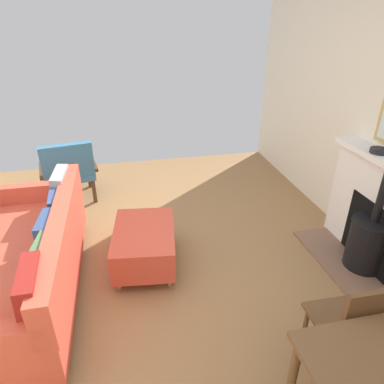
{
  "coord_description": "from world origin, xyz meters",
  "views": [
    {
      "loc": [
        -0.08,
        2.55,
        2.17
      ],
      "look_at": [
        -0.62,
        0.04,
        0.83
      ],
      "focal_mm": 31.9,
      "sensor_mm": 36.0,
      "label": 1
    }
  ],
  "objects_px": {
    "fireplace": "(380,226)",
    "mantel_bowl_near": "(379,150)",
    "sofa": "(29,261)",
    "ottoman": "(145,243)",
    "armchair_accent": "(69,169)",
    "dining_chair_near_fireplace": "(355,325)"
  },
  "relations": [
    {
      "from": "mantel_bowl_near",
      "to": "sofa",
      "type": "bearing_deg",
      "value": -0.66
    },
    {
      "from": "fireplace",
      "to": "armchair_accent",
      "type": "height_order",
      "value": "fireplace"
    },
    {
      "from": "ottoman",
      "to": "armchair_accent",
      "type": "relative_size",
      "value": 1.05
    },
    {
      "from": "fireplace",
      "to": "ottoman",
      "type": "distance_m",
      "value": 2.18
    },
    {
      "from": "fireplace",
      "to": "mantel_bowl_near",
      "type": "distance_m",
      "value": 0.68
    },
    {
      "from": "fireplace",
      "to": "mantel_bowl_near",
      "type": "height_order",
      "value": "mantel_bowl_near"
    },
    {
      "from": "armchair_accent",
      "to": "dining_chair_near_fireplace",
      "type": "height_order",
      "value": "dining_chair_near_fireplace"
    },
    {
      "from": "mantel_bowl_near",
      "to": "ottoman",
      "type": "xyz_separation_m",
      "value": [
        2.12,
        -0.24,
        -0.86
      ]
    },
    {
      "from": "fireplace",
      "to": "sofa",
      "type": "xyz_separation_m",
      "value": [
        3.08,
        -0.29,
        -0.12
      ]
    },
    {
      "from": "armchair_accent",
      "to": "fireplace",
      "type": "bearing_deg",
      "value": 145.93
    },
    {
      "from": "armchair_accent",
      "to": "dining_chair_near_fireplace",
      "type": "xyz_separation_m",
      "value": [
        -1.95,
        2.95,
        0.06
      ]
    },
    {
      "from": "mantel_bowl_near",
      "to": "armchair_accent",
      "type": "bearing_deg",
      "value": -30.34
    },
    {
      "from": "ottoman",
      "to": "fireplace",
      "type": "bearing_deg",
      "value": 166.76
    },
    {
      "from": "ottoman",
      "to": "dining_chair_near_fireplace",
      "type": "relative_size",
      "value": 1.02
    },
    {
      "from": "armchair_accent",
      "to": "dining_chair_near_fireplace",
      "type": "relative_size",
      "value": 0.97
    },
    {
      "from": "mantel_bowl_near",
      "to": "armchair_accent",
      "type": "height_order",
      "value": "mantel_bowl_near"
    },
    {
      "from": "sofa",
      "to": "dining_chair_near_fireplace",
      "type": "height_order",
      "value": "dining_chair_near_fireplace"
    },
    {
      "from": "armchair_accent",
      "to": "ottoman",
      "type": "bearing_deg",
      "value": 118.59
    },
    {
      "from": "sofa",
      "to": "ottoman",
      "type": "xyz_separation_m",
      "value": [
        -0.97,
        -0.2,
        -0.11
      ]
    },
    {
      "from": "fireplace",
      "to": "sofa",
      "type": "relative_size",
      "value": 0.73
    },
    {
      "from": "sofa",
      "to": "dining_chair_near_fireplace",
      "type": "xyz_separation_m",
      "value": [
        -2.12,
        1.27,
        0.16
      ]
    },
    {
      "from": "sofa",
      "to": "dining_chair_near_fireplace",
      "type": "bearing_deg",
      "value": 149.03
    }
  ]
}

